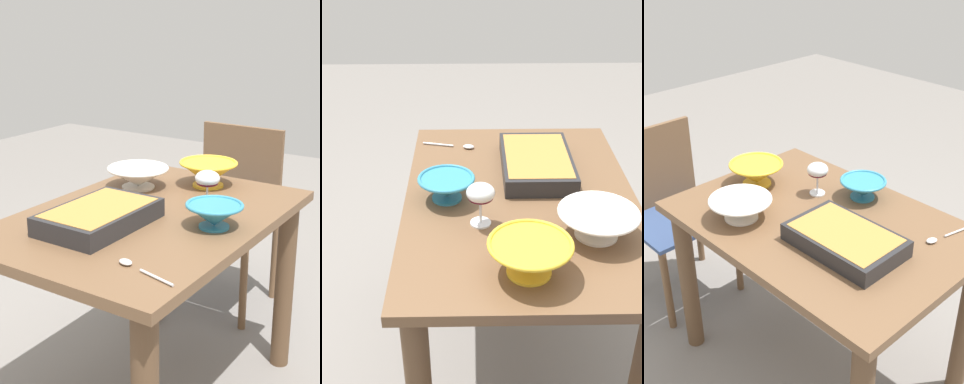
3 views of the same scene
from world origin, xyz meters
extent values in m
cube|color=brown|center=(0.00, 0.00, 0.74)|extent=(1.13, 0.78, 0.04)
cylinder|color=brown|center=(-0.50, -0.32, 0.36)|extent=(0.08, 0.08, 0.72)
cylinder|color=brown|center=(-0.50, 0.32, 0.36)|extent=(0.08, 0.08, 0.72)
cube|color=#334772|center=(-0.85, -0.14, 0.45)|extent=(0.40, 0.45, 0.02)
cube|color=brown|center=(-1.03, -0.14, 0.67)|extent=(0.02, 0.43, 0.42)
cylinder|color=brown|center=(-0.66, -0.35, 0.22)|extent=(0.04, 0.04, 0.44)
cylinder|color=brown|center=(-0.66, 0.07, 0.22)|extent=(0.04, 0.04, 0.44)
cylinder|color=brown|center=(-1.03, -0.35, 0.22)|extent=(0.04, 0.04, 0.44)
cylinder|color=brown|center=(-1.03, 0.07, 0.22)|extent=(0.04, 0.04, 0.44)
cylinder|color=white|center=(-0.16, 0.14, 0.76)|extent=(0.07, 0.07, 0.01)
cylinder|color=white|center=(-0.16, 0.14, 0.80)|extent=(0.01, 0.01, 0.08)
ellipsoid|color=white|center=(-0.16, 0.14, 0.87)|extent=(0.09, 0.09, 0.06)
ellipsoid|color=#4C0A19|center=(-0.16, 0.14, 0.85)|extent=(0.08, 0.08, 0.02)
cube|color=#262628|center=(0.19, -0.07, 0.79)|extent=(0.40, 0.25, 0.06)
cube|color=#B27A38|center=(0.19, -0.07, 0.82)|extent=(0.36, 0.23, 0.02)
cylinder|color=white|center=(-0.23, -0.21, 0.76)|extent=(0.13, 0.13, 0.01)
cone|color=white|center=(-0.23, -0.21, 0.80)|extent=(0.24, 0.24, 0.07)
torus|color=white|center=(-0.23, -0.21, 0.84)|extent=(0.24, 0.24, 0.01)
cylinder|color=yellow|center=(-0.40, 0.01, 0.76)|extent=(0.12, 0.12, 0.01)
cone|color=yellow|center=(-0.40, 0.01, 0.81)|extent=(0.22, 0.22, 0.09)
torus|color=yellow|center=(-0.40, 0.01, 0.86)|extent=(0.23, 0.23, 0.01)
cylinder|color=teal|center=(-0.01, 0.25, 0.76)|extent=(0.10, 0.10, 0.01)
cone|color=teal|center=(-0.01, 0.25, 0.80)|extent=(0.18, 0.18, 0.07)
torus|color=teal|center=(-0.01, 0.25, 0.84)|extent=(0.19, 0.19, 0.01)
cylinder|color=silver|center=(0.41, 0.30, 0.76)|extent=(0.04, 0.12, 0.01)
ellipsoid|color=silver|center=(0.38, 0.18, 0.77)|extent=(0.04, 0.05, 0.01)
camera|label=1|loc=(1.56, 1.07, 1.44)|focal=54.12mm
camera|label=2|loc=(-1.53, 0.16, 1.68)|focal=49.72mm
camera|label=3|loc=(1.17, -1.21, 1.81)|focal=48.47mm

